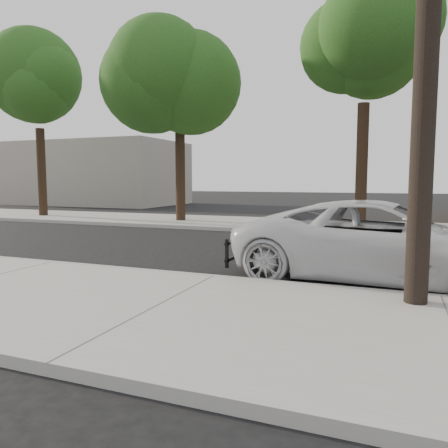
{
  "coord_description": "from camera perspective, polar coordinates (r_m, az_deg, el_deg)",
  "views": [
    {
      "loc": [
        3.26,
        -9.83,
        2.02
      ],
      "look_at": [
        -0.4,
        -0.54,
        1.0
      ],
      "focal_mm": 35.0,
      "sensor_mm": 36.0,
      "label": 1
    }
  ],
  "objects": [
    {
      "name": "near_sidewalk",
      "position": [
        6.71,
        -8.81,
        -11.09
      ],
      "size": [
        90.0,
        4.4,
        0.15
      ],
      "primitive_type": "cube",
      "color": "gray",
      "rests_on": "ground"
    },
    {
      "name": "police_cruiser",
      "position": [
        9.17,
        20.04,
        -2.14
      ],
      "size": [
        5.92,
        2.96,
        1.61
      ],
      "primitive_type": "imported",
      "rotation": [
        0.0,
        0.0,
        1.52
      ],
      "color": "silver",
      "rests_on": "ground"
    },
    {
      "name": "tree_c",
      "position": [
        18.17,
        18.69,
        21.15
      ],
      "size": [
        4.96,
        4.8,
        9.55
      ],
      "color": "black",
      "rests_on": "far_sidewalk"
    },
    {
      "name": "curb_near",
      "position": [
        8.61,
        -1.35,
        -7.22
      ],
      "size": [
        90.0,
        0.12,
        0.16
      ],
      "primitive_type": "cube",
      "color": "#9E9B93",
      "rests_on": "ground"
    },
    {
      "name": "tree_b",
      "position": [
        20.48,
        -5.54,
        17.45
      ],
      "size": [
        4.34,
        4.2,
        8.45
      ],
      "color": "black",
      "rests_on": "far_sidewalk"
    },
    {
      "name": "building_far",
      "position": [
        37.83,
        -16.55,
        6.32
      ],
      "size": [
        14.0,
        8.0,
        5.0
      ],
      "primitive_type": "cube",
      "color": "gray",
      "rests_on": "ground"
    },
    {
      "name": "far_sidewalk",
      "position": [
        18.72,
        11.35,
        -0.24
      ],
      "size": [
        90.0,
        5.0,
        0.15
      ],
      "primitive_type": "cube",
      "color": "gray",
      "rests_on": "ground"
    },
    {
      "name": "ground",
      "position": [
        10.55,
        3.1,
        -5.21
      ],
      "size": [
        120.0,
        120.0,
        0.0
      ],
      "primitive_type": "plane",
      "color": "black",
      "rests_on": "ground"
    },
    {
      "name": "tree_a",
      "position": [
        24.98,
        -23.0,
        15.78
      ],
      "size": [
        4.65,
        4.5,
        9.0
      ],
      "color": "black",
      "rests_on": "far_sidewalk"
    }
  ]
}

